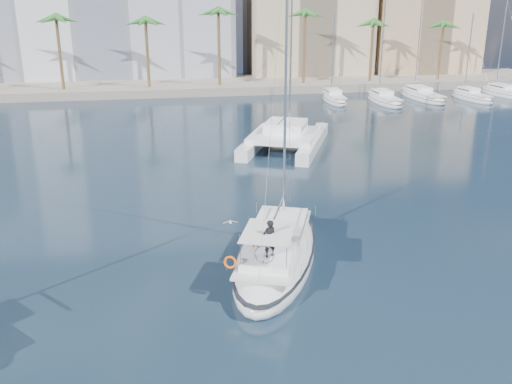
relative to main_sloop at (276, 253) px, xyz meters
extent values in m
plane|color=black|center=(-1.46, 0.72, -0.56)|extent=(160.00, 160.00, 0.00)
cube|color=gray|center=(-1.46, 61.72, 0.04)|extent=(120.00, 14.00, 1.20)
cube|color=tan|center=(20.54, 70.72, 9.44)|extent=(20.00, 14.00, 20.00)
cube|color=tan|center=(40.54, 68.72, 8.44)|extent=(18.00, 12.00, 18.00)
cylinder|color=brown|center=(-1.46, 57.72, 4.69)|extent=(0.44, 0.44, 10.50)
sphere|color=#2C6926|center=(-1.46, 57.72, 9.94)|extent=(3.60, 3.60, 3.60)
cylinder|color=brown|center=(32.54, 57.72, 4.69)|extent=(0.44, 0.44, 10.50)
sphere|color=#2C6926|center=(32.54, 57.72, 9.94)|extent=(3.60, 3.60, 3.60)
ellipsoid|color=silver|center=(0.00, 0.00, -0.17)|extent=(8.30, 13.33, 2.64)
ellipsoid|color=black|center=(0.00, 0.00, 0.20)|extent=(8.38, 13.46, 0.18)
cube|color=silver|center=(-0.08, -0.22, 0.83)|extent=(6.08, 9.94, 0.12)
cube|color=white|center=(0.44, 1.15, 1.19)|extent=(4.02, 4.86, 0.60)
cube|color=black|center=(0.44, 1.15, 1.21)|extent=(3.87, 4.41, 0.14)
cylinder|color=#B7BABF|center=(0.96, 2.52, 9.23)|extent=(0.15, 0.15, 16.68)
cylinder|color=#B7BABF|center=(0.05, 0.12, 2.39)|extent=(1.93, 4.84, 0.11)
cube|color=white|center=(-0.95, -2.51, 1.07)|extent=(3.39, 3.83, 0.36)
cube|color=silver|center=(-1.00, -2.63, 2.44)|extent=(3.39, 3.83, 0.04)
torus|color=silver|center=(-1.39, -3.66, 1.74)|extent=(0.91, 0.39, 0.96)
torus|color=#E75A0C|center=(-3.02, -3.56, 1.44)|extent=(0.66, 0.41, 0.64)
imported|color=black|center=(-0.99, -2.85, 2.20)|extent=(0.80, 0.65, 1.90)
imported|color=#B5371B|center=(-1.45, -1.57, 1.80)|extent=(0.68, 0.67, 1.11)
cube|color=silver|center=(3.81, 25.83, -0.01)|extent=(6.47, 12.54, 1.10)
cube|color=silver|center=(8.74, 23.63, -0.01)|extent=(6.47, 12.54, 1.10)
cube|color=white|center=(6.01, 24.13, 0.74)|extent=(8.43, 9.07, 0.50)
cube|color=white|center=(6.27, 24.73, 1.44)|extent=(4.93, 5.09, 1.00)
cube|color=black|center=(6.27, 24.73, 1.49)|extent=(4.73, 4.62, 0.18)
cylinder|color=#B7BABF|center=(7.08, 26.54, 9.73)|extent=(0.18, 0.18, 17.59)
ellipsoid|color=silver|center=(-2.00, 3.86, 0.42)|extent=(0.19, 0.36, 0.17)
sphere|color=silver|center=(-2.00, 4.03, 0.44)|extent=(0.09, 0.09, 0.09)
cube|color=gray|center=(-2.25, 3.86, 0.45)|extent=(0.42, 0.15, 0.10)
cube|color=gray|center=(-1.74, 3.86, 0.45)|extent=(0.42, 0.15, 0.10)
camera|label=1|loc=(-6.15, -27.68, 13.33)|focal=40.00mm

